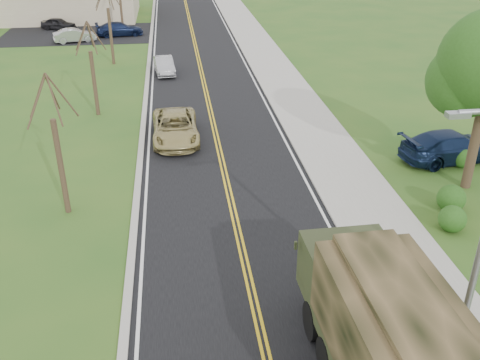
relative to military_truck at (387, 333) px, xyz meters
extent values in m
cube|color=black|center=(-2.72, 40.91, -2.16)|extent=(8.00, 120.00, 0.01)
cube|color=#9E998E|center=(1.43, 40.91, -2.11)|extent=(0.30, 120.00, 0.12)
cube|color=#9E998E|center=(3.18, 40.91, -2.12)|extent=(3.20, 120.00, 0.10)
cube|color=#9E998E|center=(-6.87, 40.91, -2.12)|extent=(0.30, 120.00, 0.10)
cylinder|color=gray|center=(2.28, 0.41, 1.83)|extent=(0.18, 0.18, 8.00)
cube|color=gray|center=(0.98, 0.41, 5.58)|extent=(0.50, 0.22, 0.12)
cylinder|color=#38281C|center=(8.28, 10.91, 0.35)|extent=(0.44, 0.44, 5.04)
sphere|color=#244D16|center=(7.48, 11.41, 2.78)|extent=(3.24, 3.24, 3.24)
cylinder|color=#38281C|center=(-9.72, 10.91, -0.07)|extent=(0.24, 0.24, 4.20)
cylinder|color=#38281C|center=(-9.25, 11.04, 2.96)|extent=(1.01, 0.33, 1.90)
cylinder|color=#38281C|center=(-9.69, 11.53, 2.88)|extent=(0.13, 1.29, 1.74)
cylinder|color=#38281C|center=(-10.18, 11.09, 2.96)|extent=(0.98, 0.43, 1.90)
cylinder|color=#38281C|center=(-10.11, 10.43, 2.88)|extent=(0.79, 1.05, 1.77)
cylinder|color=#38281C|center=(-9.45, 10.50, 2.96)|extent=(0.58, 0.90, 1.90)
cylinder|color=#38281C|center=(-9.72, 22.91, -0.19)|extent=(0.24, 0.24, 3.96)
cylinder|color=#38281C|center=(-9.27, 23.03, 2.66)|extent=(0.96, 0.32, 1.79)
cylinder|color=#38281C|center=(-9.69, 23.49, 2.59)|extent=(0.12, 1.22, 1.65)
cylinder|color=#38281C|center=(-10.16, 23.08, 2.66)|extent=(0.93, 0.41, 1.79)
cylinder|color=#38281C|center=(-10.09, 22.46, 2.59)|extent=(0.75, 0.99, 1.67)
cylinder|color=#38281C|center=(-9.47, 22.52, 2.66)|extent=(0.55, 0.85, 1.80)
cylinder|color=#38281C|center=(-9.72, 34.91, 0.05)|extent=(0.24, 0.24, 4.44)
cylinder|color=#38281C|center=(-9.72, 46.91, -0.13)|extent=(0.24, 0.24, 4.08)
cube|color=black|center=(-12.72, 46.91, -2.16)|extent=(18.00, 10.00, 0.02)
cylinder|color=black|center=(-1.15, 0.85, -1.58)|extent=(0.40, 1.19, 1.18)
cylinder|color=black|center=(1.11, 0.91, -1.58)|extent=(0.40, 1.19, 1.18)
cylinder|color=black|center=(-1.18, 2.36, -1.58)|extent=(0.40, 1.19, 1.18)
cylinder|color=black|center=(1.07, 2.41, -1.58)|extent=(0.40, 1.19, 1.18)
cube|color=#31381E|center=(-0.01, 0.24, -1.04)|extent=(2.75, 7.58, 0.38)
cube|color=#31381E|center=(-0.07, 2.97, -0.13)|extent=(2.63, 2.10, 1.50)
cube|color=black|center=(-0.09, 3.94, 0.09)|extent=(2.37, 0.14, 0.75)
cube|color=black|center=(0.02, -0.68, 0.36)|extent=(2.82, 5.76, 2.15)
cube|color=black|center=(0.02, -0.68, 1.48)|extent=(1.85, 5.73, 0.27)
imported|color=tan|center=(-4.99, 18.23, -1.43)|extent=(2.55, 5.38, 1.48)
imported|color=#9F9FA3|center=(-5.57, 31.53, -1.53)|extent=(1.76, 3.98, 1.27)
imported|color=#101D3A|center=(8.88, 13.73, -1.39)|extent=(5.63, 2.95, 1.56)
cube|color=#1A4A27|center=(2.34, 1.62, -1.74)|extent=(0.67, 0.61, 0.65)
imported|color=black|center=(-16.55, 49.48, -1.57)|extent=(3.81, 2.48, 1.21)
imported|color=#AAAAAE|center=(-14.01, 43.36, -1.53)|extent=(4.12, 2.32, 1.29)
imported|color=#0E1735|center=(-9.98, 45.64, -1.50)|extent=(4.86, 2.60, 1.34)
camera|label=1|loc=(-4.94, -9.55, 9.53)|focal=40.00mm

